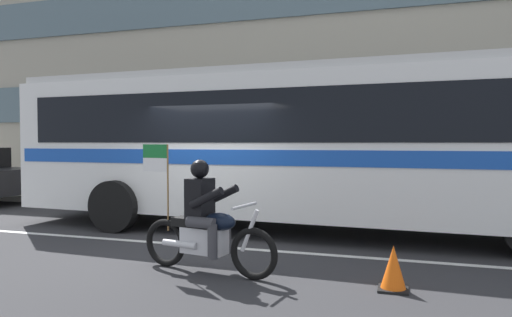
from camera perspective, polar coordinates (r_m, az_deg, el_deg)
The scene contains 8 objects.
ground_plane at distance 8.84m, azimuth -5.74°, elevation -9.77°, with size 60.00×60.00×0.00m, color #2B2B2D.
sidewalk_curb at distance 13.61m, azimuth 2.78°, elevation -5.29°, with size 28.00×3.80×0.15m, color #A39E93.
lane_center_stripe at distance 8.31m, azimuth -7.40°, elevation -10.52°, with size 26.60×0.14×0.01m, color silver.
office_building_facade at distance 15.99m, azimuth 4.93°, elevation 12.53°, with size 28.00×0.89×9.43m.
transit_bus at distance 9.28m, azimuth 8.02°, elevation 2.48°, with size 12.92×3.10×3.22m.
motorcycle_with_rider at distance 6.50m, azimuth -6.21°, elevation -8.09°, with size 2.17×0.70×1.78m.
fire_hydrant at distance 13.79m, azimuth -14.28°, elevation -3.40°, with size 0.22×0.30×0.75m.
traffic_cone at distance 6.04m, azimuth 16.53°, elevation -12.92°, with size 0.36×0.36×0.55m.
Camera 1 is at (3.41, -7.96, 1.81)m, focal length 32.53 mm.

